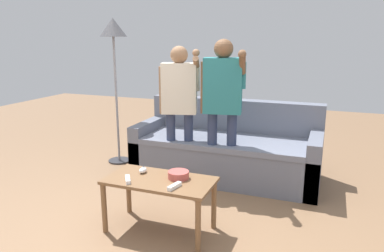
# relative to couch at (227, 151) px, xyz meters

# --- Properties ---
(ground_plane) EXTENTS (12.00, 12.00, 0.00)m
(ground_plane) POSITION_rel_couch_xyz_m (-0.17, -1.42, -0.30)
(ground_plane) COLOR brown
(couch) EXTENTS (2.07, 0.87, 0.85)m
(couch) POSITION_rel_couch_xyz_m (0.00, 0.00, 0.00)
(couch) COLOR slate
(couch) RESTS_ON ground
(coffee_table) EXTENTS (0.88, 0.45, 0.45)m
(coffee_table) POSITION_rel_couch_xyz_m (-0.18, -1.42, 0.09)
(coffee_table) COLOR brown
(coffee_table) RESTS_ON ground
(snack_bowl) EXTENTS (0.17, 0.17, 0.06)m
(snack_bowl) POSITION_rel_couch_xyz_m (-0.04, -1.34, 0.19)
(snack_bowl) COLOR #B24C47
(snack_bowl) RESTS_ON coffee_table
(game_remote_nunchuk) EXTENTS (0.06, 0.09, 0.05)m
(game_remote_nunchuk) POSITION_rel_couch_xyz_m (-0.37, -1.34, 0.18)
(game_remote_nunchuk) COLOR white
(game_remote_nunchuk) RESTS_ON coffee_table
(floor_lamp) EXTENTS (0.33, 0.33, 1.80)m
(floor_lamp) POSITION_rel_couch_xyz_m (-1.44, -0.04, 1.25)
(floor_lamp) COLOR #2D2D33
(floor_lamp) RESTS_ON ground
(player_center) EXTENTS (0.49, 0.34, 1.56)m
(player_center) POSITION_rel_couch_xyz_m (0.04, -0.36, 0.68)
(player_center) COLOR #2D3856
(player_center) RESTS_ON ground
(player_left) EXTENTS (0.47, 0.29, 1.49)m
(player_left) POSITION_rel_couch_xyz_m (-0.44, -0.36, 0.64)
(player_left) COLOR #2D3856
(player_left) RESTS_ON ground
(game_remote_wand_near) EXTENTS (0.11, 0.14, 0.03)m
(game_remote_wand_near) POSITION_rel_couch_xyz_m (-0.39, -1.55, 0.17)
(game_remote_wand_near) COLOR white
(game_remote_wand_near) RESTS_ON coffee_table
(game_remote_wand_far) EXTENTS (0.07, 0.15, 0.03)m
(game_remote_wand_far) POSITION_rel_couch_xyz_m (0.01, -1.54, 0.17)
(game_remote_wand_far) COLOR white
(game_remote_wand_far) RESTS_ON coffee_table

